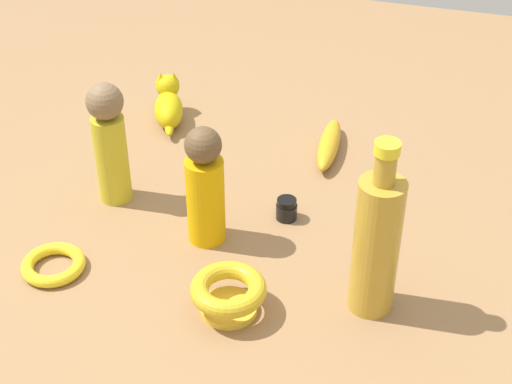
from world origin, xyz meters
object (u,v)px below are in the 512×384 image
Objects in this scene: person_figure_adult at (110,141)px; bowl at (228,292)px; person_figure_child at (205,187)px; cat_figurine at (168,104)px; nail_polish_jar at (287,209)px; bangle at (53,265)px; bottle_tall at (376,242)px; banana at (329,144)px.

person_figure_adult is 2.00× the size of bowl.
cat_figurine is (-0.33, -0.20, -0.06)m from person_figure_child.
nail_polish_jar is 0.38m from bangle.
bowl is (0.23, -0.02, 0.02)m from nail_polish_jar.
bottle_tall reaches higher than person_figure_adult.
person_figure_child is at bearing -149.62° from bowl.
bowl reaches higher than bangle.
bottle_tall reaches higher than bowl.
nail_polish_jar is 0.25m from bottle_tall.
bowl reaches higher than banana.
bottle_tall is at bearing 97.93° from bangle.
banana is at bearing 85.76° from cat_figurine.
nail_polish_jar is 0.22m from banana.
bottle_tall reaches higher than nail_polish_jar.
person_figure_adult reaches higher than nail_polish_jar.
bangle is (0.23, -0.30, -0.01)m from nail_polish_jar.
bowl is (0.45, -0.04, 0.02)m from banana.
bottle_tall is at bearing 74.50° from person_figure_child.
person_figure_adult is 0.22m from bangle.
bangle is 0.55m from banana.
banana is 1.64× the size of bowl.
bangle is at bearing -2.53° from person_figure_adult.
person_figure_adult is at bearing -127.00° from bowl.
person_figure_adult reaches higher than bangle.
person_figure_adult is at bearing -106.22° from bottle_tall.
bottle_tall is at bearing 110.68° from bowl.
bangle is 0.48m from bottle_tall.
person_figure_child is at bearing 126.04° from bangle.
bottle_tall is (0.16, 0.17, 0.10)m from nail_polish_jar.
bowl is at bearing -69.32° from bottle_tall.
person_figure_child is 0.34m from banana.
bowl is (0.01, 0.28, 0.02)m from bangle.
person_figure_child is 0.39m from cat_figurine.
bottle_tall is (0.08, 0.27, 0.02)m from person_figure_child.
bottle_tall is 0.63m from cat_figurine.
person_figure_child is 0.18m from bowl.
cat_figurine reaches higher than bangle.
nail_polish_jar is at bearing 128.88° from person_figure_child.
person_figure_child is 0.74× the size of bottle_tall.
nail_polish_jar is at bearing 51.82° from cat_figurine.
bottle_tall reaches higher than bangle.
person_figure_child is 0.29m from bottle_tall.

